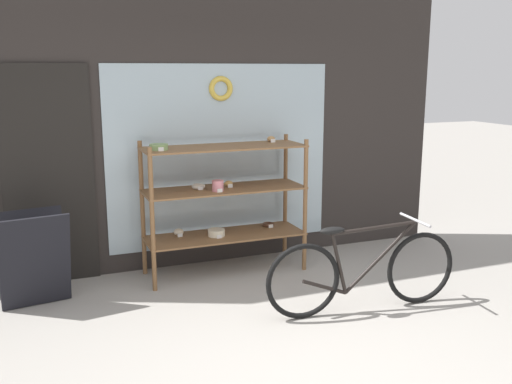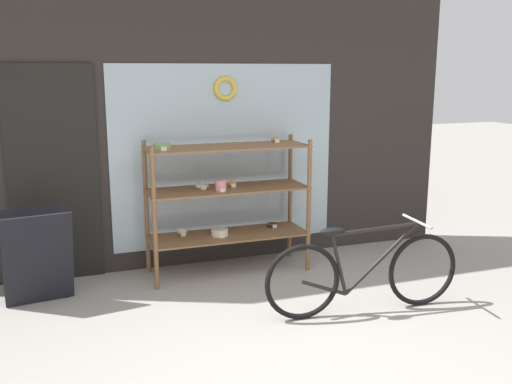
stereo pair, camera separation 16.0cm
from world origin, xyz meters
TOP-DOWN VIEW (x-y plane):
  - ground_plane at (0.00, 0.00)m, footprint 30.00×30.00m
  - storefront_facade at (-0.03, 2.49)m, footprint 5.57×0.13m
  - display_case at (0.09, 2.09)m, footprint 1.61×0.53m
  - bicycle at (0.90, 0.74)m, footprint 1.76×0.46m
  - sandwich_board at (-1.71, 1.89)m, footprint 0.63×0.46m

SIDE VIEW (x-z plane):
  - ground_plane at x=0.00m, z-range 0.00..0.00m
  - bicycle at x=0.90m, z-range -0.04..0.74m
  - sandwich_board at x=-1.71m, z-range 0.01..0.84m
  - display_case at x=0.09m, z-range 0.14..1.50m
  - storefront_facade at x=-0.03m, z-range -0.06..3.86m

